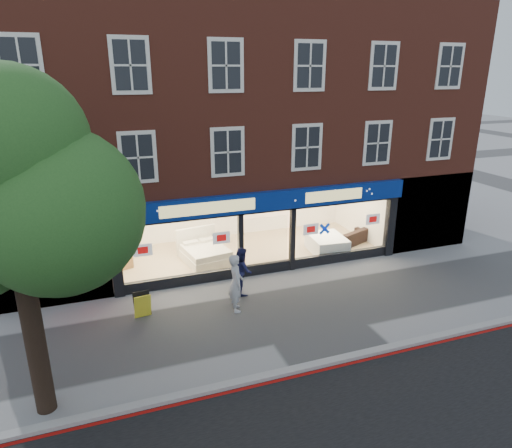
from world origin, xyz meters
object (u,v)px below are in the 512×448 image
a_board (142,305)px  pedestrian_blue (242,270)px  mattress_stack (327,244)px  pedestrian_grey (236,283)px  display_bed (204,253)px  sofa (350,236)px

a_board → pedestrian_blue: bearing=2.1°
mattress_stack → pedestrian_grey: 6.06m
mattress_stack → pedestrian_grey: (-5.07, -3.27, 0.53)m
display_bed → a_board: 4.59m
display_bed → sofa: display_bed is taller
pedestrian_grey → a_board: bearing=86.2°
mattress_stack → sofa: bearing=20.8°
display_bed → sofa: size_ratio=1.06×
mattress_stack → display_bed: bearing=170.2°
sofa → a_board: size_ratio=2.63×
a_board → pedestrian_grey: 3.04m
sofa → pedestrian_blue: bearing=2.4°
display_bed → pedestrian_blue: pedestrian_blue is taller
display_bed → pedestrian_blue: size_ratio=1.35×
a_board → pedestrian_grey: (2.93, -0.59, 0.57)m
a_board → display_bed: bearing=45.0°
pedestrian_grey → pedestrian_blue: 1.23m
mattress_stack → pedestrian_blue: (-4.51, -2.19, 0.40)m
sofa → pedestrian_grey: size_ratio=1.10×
display_bed → mattress_stack: bearing=-19.1°
a_board → pedestrian_blue: size_ratio=0.48×
pedestrian_grey → pedestrian_blue: size_ratio=1.15×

